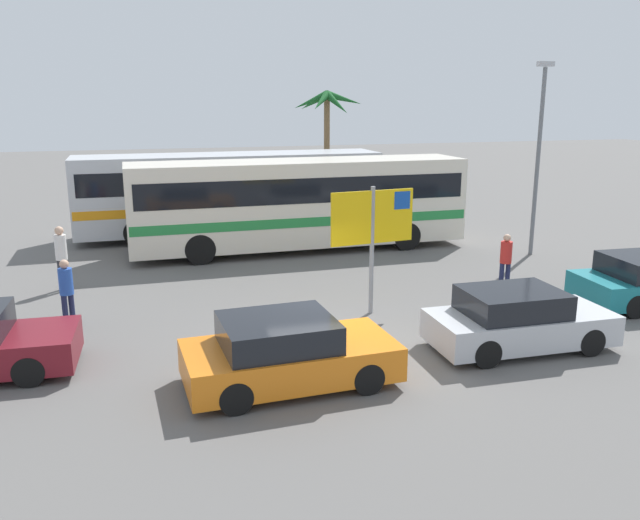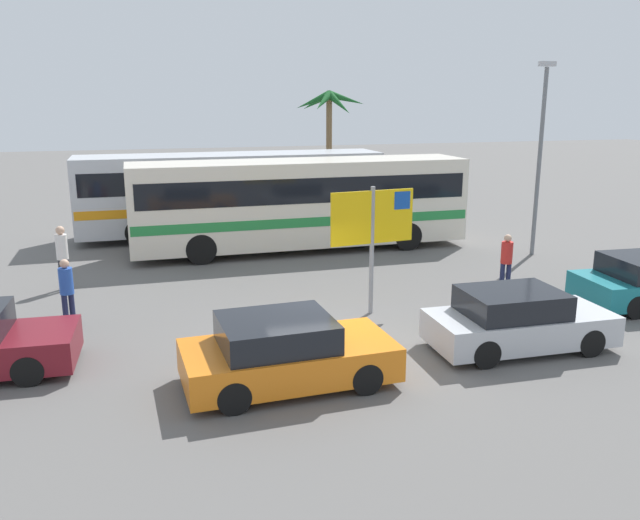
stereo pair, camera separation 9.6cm
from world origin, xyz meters
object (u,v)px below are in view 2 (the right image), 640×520
pedestrian_near_sign (67,287)px  ferry_sign (374,222)px  car_silver (517,321)px  bus_front_coach (301,200)px  car_orange (285,353)px  pedestrian_by_bus (62,252)px  bus_rear_coach (232,190)px  pedestrian_crossing_lot (507,258)px

pedestrian_near_sign → ferry_sign: bearing=43.7°
car_silver → bus_front_coach: bearing=102.8°
bus_front_coach → pedestrian_near_sign: 9.57m
car_orange → pedestrian_by_bus: pedestrian_by_bus is taller
bus_rear_coach → pedestrian_by_bus: bus_rear_coach is taller
bus_front_coach → car_silver: bus_front_coach is taller
ferry_sign → car_orange: ferry_sign is taller
car_orange → car_silver: same height
bus_front_coach → pedestrian_crossing_lot: 7.76m
bus_rear_coach → pedestrian_by_bus: size_ratio=6.41×
pedestrian_near_sign → car_silver: bearing=28.1°
pedestrian_by_bus → car_silver: bearing=79.7°
ferry_sign → pedestrian_by_bus: ferry_sign is taller
bus_front_coach → car_silver: bearing=-78.7°
car_orange → pedestrian_crossing_lot: bearing=28.2°
car_orange → pedestrian_crossing_lot: pedestrian_crossing_lot is taller
ferry_sign → pedestrian_crossing_lot: ferry_sign is taller
bus_front_coach → pedestrian_crossing_lot: size_ratio=7.35×
bus_front_coach → pedestrian_crossing_lot: (4.27, -6.43, -0.85)m
pedestrian_by_bus → car_orange: bearing=57.4°
car_orange → pedestrian_by_bus: bearing=118.0°
pedestrian_by_bus → pedestrian_crossing_lot: size_ratio=1.15×
ferry_sign → pedestrian_near_sign: bearing=164.8°
car_orange → pedestrian_by_bus: 9.05m
pedestrian_near_sign → pedestrian_crossing_lot: bearing=51.2°
ferry_sign → pedestrian_by_bus: 8.84m
ferry_sign → bus_front_coach: bearing=83.3°
car_silver → pedestrian_by_bus: bearing=144.0°
pedestrian_near_sign → bus_rear_coach: bearing=113.1°
car_orange → bus_front_coach: bearing=71.7°
bus_rear_coach → ferry_sign: size_ratio=3.66×
bus_front_coach → pedestrian_crossing_lot: bus_front_coach is taller
pedestrian_crossing_lot → bus_rear_coach: bearing=43.2°
ferry_sign → pedestrian_near_sign: ferry_sign is taller
bus_front_coach → ferry_sign: size_ratio=3.66×
ferry_sign → car_silver: 4.14m
ferry_sign → pedestrian_by_bus: (-7.61, 4.33, -1.24)m
bus_front_coach → pedestrian_by_bus: bus_front_coach is taller
pedestrian_crossing_lot → car_orange: bearing=131.5°
pedestrian_near_sign → pedestrian_by_bus: bearing=149.0°
car_orange → ferry_sign: bearing=46.5°
ferry_sign → car_orange: (-3.06, -3.48, -1.69)m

